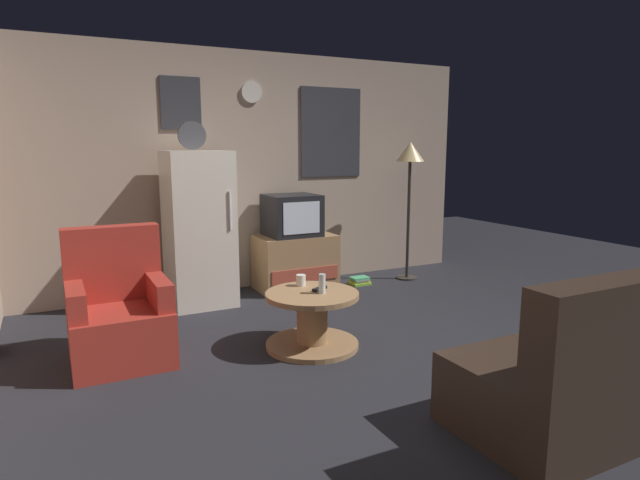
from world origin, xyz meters
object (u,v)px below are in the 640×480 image
(standing_lamp, at_px, (410,162))
(book_stack, at_px, (360,281))
(crt_tv, at_px, (292,215))
(wine_glass, at_px, (322,284))
(tv_stand, at_px, (295,262))
(couch, at_px, (607,369))
(fridge, at_px, (199,228))
(armchair, at_px, (119,315))
(coffee_table, at_px, (312,320))
(mug_ceramic_white, at_px, (301,280))
(remote_control, at_px, (320,289))

(standing_lamp, relative_size, book_stack, 7.33)
(crt_tv, bearing_deg, wine_glass, -106.69)
(tv_stand, height_order, couch, couch)
(fridge, height_order, armchair, fridge)
(wine_glass, bearing_deg, coffee_table, 134.43)
(armchair, relative_size, book_stack, 4.43)
(coffee_table, distance_m, couch, 2.02)
(couch, bearing_deg, book_stack, 83.88)
(crt_tv, bearing_deg, tv_stand, 1.50)
(fridge, relative_size, book_stack, 8.16)
(mug_ceramic_white, distance_m, couch, 2.22)
(tv_stand, xyz_separation_m, remote_control, (-0.52, -1.62, 0.15))
(fridge, distance_m, standing_lamp, 2.50)
(wine_glass, xyz_separation_m, armchair, (-1.41, 0.48, -0.18))
(crt_tv, xyz_separation_m, book_stack, (0.75, -0.18, -0.77))
(wine_glass, bearing_deg, crt_tv, 73.31)
(crt_tv, relative_size, wine_glass, 3.60)
(armchair, height_order, book_stack, armchair)
(tv_stand, bearing_deg, mug_ceramic_white, -112.66)
(wine_glass, bearing_deg, tv_stand, 72.20)
(mug_ceramic_white, height_order, remote_control, mug_ceramic_white)
(wine_glass, relative_size, mug_ceramic_white, 1.67)
(crt_tv, xyz_separation_m, mug_ceramic_white, (-0.56, -1.43, -0.33))
(remote_control, bearing_deg, coffee_table, 173.46)
(standing_lamp, bearing_deg, coffee_table, -143.38)
(fridge, bearing_deg, couch, -66.62)
(wine_glass, bearing_deg, book_stack, 50.46)
(couch, bearing_deg, tv_stand, 96.10)
(wine_glass, relative_size, armchair, 0.16)
(coffee_table, xyz_separation_m, couch, (0.97, -1.77, 0.09))
(crt_tv, bearing_deg, coffee_table, -109.02)
(crt_tv, bearing_deg, standing_lamp, -7.99)
(crt_tv, height_order, book_stack, crt_tv)
(fridge, relative_size, crt_tv, 3.28)
(couch, height_order, book_stack, couch)
(coffee_table, xyz_separation_m, armchair, (-1.36, 0.43, 0.12))
(tv_stand, xyz_separation_m, wine_glass, (-0.55, -1.71, 0.22))
(couch, bearing_deg, fridge, 113.38)
(standing_lamp, relative_size, wine_glass, 10.60)
(crt_tv, bearing_deg, couch, -83.30)
(remote_control, distance_m, book_stack, 1.94)
(tv_stand, bearing_deg, crt_tv, -178.50)
(remote_control, height_order, armchair, armchair)
(mug_ceramic_white, height_order, book_stack, mug_ceramic_white)
(tv_stand, distance_m, wine_glass, 1.81)
(fridge, height_order, couch, fridge)
(couch, distance_m, book_stack, 3.27)
(mug_ceramic_white, distance_m, book_stack, 1.87)
(crt_tv, distance_m, remote_control, 1.73)
(crt_tv, relative_size, couch, 0.32)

